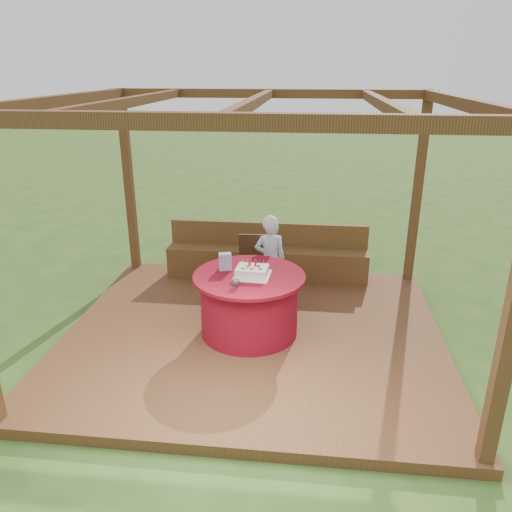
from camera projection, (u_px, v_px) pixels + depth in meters
The scene contains 10 objects.
ground at pixel (254, 339), 6.10m from camera, with size 60.00×60.00×0.00m, color #31551C.
deck at pixel (254, 335), 6.08m from camera, with size 4.50×4.00×0.12m, color brown.
pergola at pixel (253, 140), 5.25m from camera, with size 4.50×4.00×2.72m.
bench at pixel (267, 260), 7.56m from camera, with size 3.00×0.42×0.80m.
table at pixel (249, 304), 5.90m from camera, with size 1.31×1.31×0.75m.
chair at pixel (253, 263), 6.88m from camera, with size 0.42×0.42×0.85m.
elderly_woman at pixel (270, 257), 6.72m from camera, with size 0.46×0.35×1.19m.
birthday_cake at pixel (252, 271), 5.73m from camera, with size 0.43×0.43×0.18m.
gift_bag at pixel (225, 262), 5.88m from camera, with size 0.14×0.09×0.20m, color #D388C3.
drinking_glass at pixel (236, 284), 5.43m from camera, with size 0.09×0.09×0.08m, color white.
Camera 1 is at (0.64, -5.30, 3.13)m, focal length 35.00 mm.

